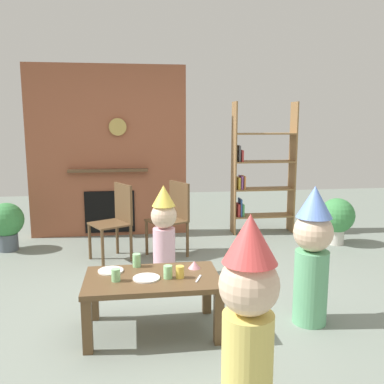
{
  "coord_description": "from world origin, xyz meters",
  "views": [
    {
      "loc": [
        -0.38,
        -3.5,
        1.64
      ],
      "look_at": [
        0.15,
        0.4,
        0.97
      ],
      "focal_mm": 39.54,
      "sensor_mm": 36.0,
      "label": 1
    }
  ],
  "objects_px": {
    "coffee_table": "(152,286)",
    "potted_plant_tall": "(337,217)",
    "paper_plate_front": "(111,271)",
    "child_by_the_chairs": "(164,229)",
    "bookshelf": "(259,174)",
    "paper_cup_near_right": "(137,260)",
    "paper_cup_far_left": "(116,275)",
    "paper_plate_rear": "(146,278)",
    "potted_plant_short": "(7,223)",
    "dining_chair_left": "(117,217)",
    "paper_cup_center": "(180,272)",
    "dining_chair_middle": "(173,214)",
    "paper_cup_near_left": "(168,272)",
    "child_in_pink": "(312,252)",
    "birthday_cake_slice": "(194,265)",
    "child_with_cone_hat": "(248,315)"
  },
  "relations": [
    {
      "from": "paper_cup_center",
      "to": "bookshelf",
      "type": "bearing_deg",
      "value": 62.53
    },
    {
      "from": "paper_cup_center",
      "to": "dining_chair_middle",
      "type": "bearing_deg",
      "value": 86.27
    },
    {
      "from": "birthday_cake_slice",
      "to": "potted_plant_short",
      "type": "relative_size",
      "value": 0.16
    },
    {
      "from": "paper_cup_near_left",
      "to": "child_with_cone_hat",
      "type": "xyz_separation_m",
      "value": [
        0.35,
        -1.04,
        0.12
      ]
    },
    {
      "from": "paper_cup_center",
      "to": "dining_chair_left",
      "type": "relative_size",
      "value": 0.11
    },
    {
      "from": "paper_plate_front",
      "to": "child_in_pink",
      "type": "bearing_deg",
      "value": -7.01
    },
    {
      "from": "potted_plant_short",
      "to": "dining_chair_middle",
      "type": "bearing_deg",
      "value": -12.45
    },
    {
      "from": "bookshelf",
      "to": "child_by_the_chairs",
      "type": "distance_m",
      "value": 2.23
    },
    {
      "from": "paper_cup_center",
      "to": "child_by_the_chairs",
      "type": "height_order",
      "value": "child_by_the_chairs"
    },
    {
      "from": "dining_chair_middle",
      "to": "potted_plant_tall",
      "type": "height_order",
      "value": "dining_chair_middle"
    },
    {
      "from": "paper_plate_front",
      "to": "child_by_the_chairs",
      "type": "xyz_separation_m",
      "value": [
        0.5,
        1.01,
        0.07
      ]
    },
    {
      "from": "coffee_table",
      "to": "child_by_the_chairs",
      "type": "relative_size",
      "value": 1.06
    },
    {
      "from": "child_by_the_chairs",
      "to": "dining_chair_middle",
      "type": "relative_size",
      "value": 1.09
    },
    {
      "from": "paper_cup_near_left",
      "to": "child_by_the_chairs",
      "type": "relative_size",
      "value": 0.1
    },
    {
      "from": "potted_plant_short",
      "to": "paper_cup_center",
      "type": "bearing_deg",
      "value": -50.97
    },
    {
      "from": "coffee_table",
      "to": "paper_plate_rear",
      "type": "bearing_deg",
      "value": -142.53
    },
    {
      "from": "bookshelf",
      "to": "child_by_the_chairs",
      "type": "height_order",
      "value": "bookshelf"
    },
    {
      "from": "paper_cup_far_left",
      "to": "paper_plate_front",
      "type": "relative_size",
      "value": 0.47
    },
    {
      "from": "paper_cup_far_left",
      "to": "dining_chair_left",
      "type": "xyz_separation_m",
      "value": [
        -0.06,
        1.87,
        0.02
      ]
    },
    {
      "from": "paper_plate_front",
      "to": "paper_plate_rear",
      "type": "relative_size",
      "value": 0.98
    },
    {
      "from": "bookshelf",
      "to": "paper_cup_far_left",
      "type": "bearing_deg",
      "value": -124.68
    },
    {
      "from": "potted_plant_short",
      "to": "child_in_pink",
      "type": "bearing_deg",
      "value": -38.33
    },
    {
      "from": "dining_chair_left",
      "to": "dining_chair_middle",
      "type": "bearing_deg",
      "value": 157.28
    },
    {
      "from": "bookshelf",
      "to": "paper_plate_front",
      "type": "bearing_deg",
      "value": -127.52
    },
    {
      "from": "potted_plant_tall",
      "to": "dining_chair_left",
      "type": "bearing_deg",
      "value": -175.67
    },
    {
      "from": "paper_plate_rear",
      "to": "dining_chair_left",
      "type": "bearing_deg",
      "value": 98.95
    },
    {
      "from": "potted_plant_tall",
      "to": "paper_plate_rear",
      "type": "bearing_deg",
      "value": -141.2
    },
    {
      "from": "bookshelf",
      "to": "potted_plant_short",
      "type": "xyz_separation_m",
      "value": [
        -3.42,
        -0.42,
        -0.51
      ]
    },
    {
      "from": "coffee_table",
      "to": "potted_plant_tall",
      "type": "height_order",
      "value": "potted_plant_tall"
    },
    {
      "from": "child_with_cone_hat",
      "to": "dining_chair_left",
      "type": "relative_size",
      "value": 1.3
    },
    {
      "from": "dining_chair_left",
      "to": "paper_cup_near_left",
      "type": "bearing_deg",
      "value": 75.17
    },
    {
      "from": "potted_plant_tall",
      "to": "paper_cup_near_right",
      "type": "bearing_deg",
      "value": -145.96
    },
    {
      "from": "coffee_table",
      "to": "potted_plant_short",
      "type": "height_order",
      "value": "potted_plant_short"
    },
    {
      "from": "bookshelf",
      "to": "paper_cup_near_left",
      "type": "relative_size",
      "value": 19.09
    },
    {
      "from": "paper_plate_front",
      "to": "paper_plate_rear",
      "type": "xyz_separation_m",
      "value": [
        0.28,
        -0.2,
        0.0
      ]
    },
    {
      "from": "potted_plant_short",
      "to": "dining_chair_left",
      "type": "bearing_deg",
      "value": -20.67
    },
    {
      "from": "bookshelf",
      "to": "birthday_cake_slice",
      "type": "xyz_separation_m",
      "value": [
        -1.33,
        -2.63,
        -0.39
      ]
    },
    {
      "from": "paper_cup_far_left",
      "to": "paper_plate_rear",
      "type": "distance_m",
      "value": 0.23
    },
    {
      "from": "paper_cup_near_left",
      "to": "child_with_cone_hat",
      "type": "height_order",
      "value": "child_with_cone_hat"
    },
    {
      "from": "paper_cup_near_right",
      "to": "paper_plate_rear",
      "type": "bearing_deg",
      "value": -76.05
    },
    {
      "from": "paper_cup_far_left",
      "to": "potted_plant_tall",
      "type": "relative_size",
      "value": 0.15
    },
    {
      "from": "dining_chair_left",
      "to": "potted_plant_short",
      "type": "distance_m",
      "value": 1.5
    },
    {
      "from": "paper_plate_front",
      "to": "child_in_pink",
      "type": "distance_m",
      "value": 1.62
    },
    {
      "from": "bookshelf",
      "to": "dining_chair_middle",
      "type": "xyz_separation_m",
      "value": [
        -1.34,
        -0.88,
        -0.36
      ]
    },
    {
      "from": "bookshelf",
      "to": "coffee_table",
      "type": "relative_size",
      "value": 1.83
    },
    {
      "from": "dining_chair_middle",
      "to": "paper_plate_rear",
      "type": "bearing_deg",
      "value": 50.94
    },
    {
      "from": "child_in_pink",
      "to": "dining_chair_left",
      "type": "relative_size",
      "value": 1.26
    },
    {
      "from": "dining_chair_left",
      "to": "potted_plant_short",
      "type": "xyz_separation_m",
      "value": [
        -1.4,
        0.53,
        -0.15
      ]
    },
    {
      "from": "paper_plate_front",
      "to": "child_with_cone_hat",
      "type": "height_order",
      "value": "child_with_cone_hat"
    },
    {
      "from": "bookshelf",
      "to": "birthday_cake_slice",
      "type": "distance_m",
      "value": 2.97
    }
  ]
}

